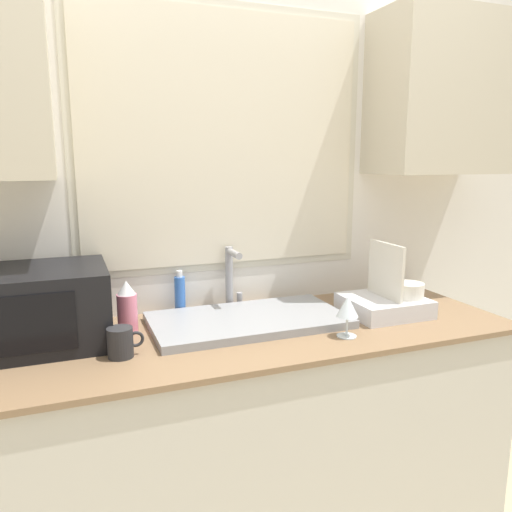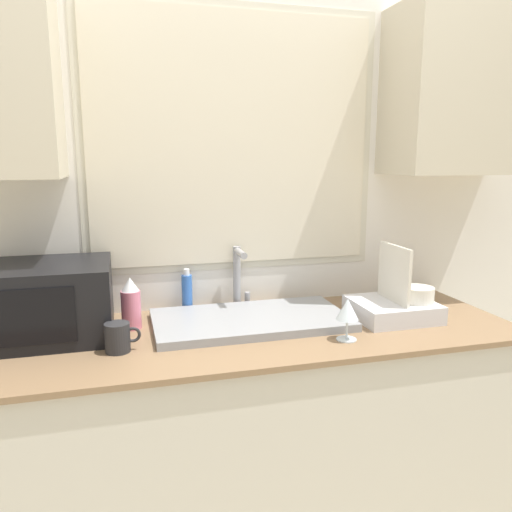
{
  "view_description": "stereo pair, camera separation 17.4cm",
  "coord_description": "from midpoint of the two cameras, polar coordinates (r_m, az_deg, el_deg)",
  "views": [
    {
      "loc": [
        -0.62,
        -1.3,
        1.52
      ],
      "look_at": [
        -0.0,
        0.3,
        1.18
      ],
      "focal_mm": 35.0,
      "sensor_mm": 36.0,
      "label": 1
    },
    {
      "loc": [
        -0.45,
        -1.35,
        1.52
      ],
      "look_at": [
        -0.0,
        0.3,
        1.18
      ],
      "focal_mm": 35.0,
      "sensor_mm": 36.0,
      "label": 2
    }
  ],
  "objects": [
    {
      "name": "spray_bottle",
      "position": [
        1.86,
        -11.53,
        -5.45
      ],
      "size": [
        0.07,
        0.07,
        0.19
      ],
      "color": "#D8728C",
      "rests_on": "countertop"
    },
    {
      "name": "wine_glass",
      "position": [
        1.75,
        13.25,
        -6.13
      ],
      "size": [
        0.08,
        0.08,
        0.15
      ],
      "color": "silver",
      "rests_on": "countertop"
    },
    {
      "name": "soap_bottle",
      "position": [
        2.04,
        -5.48,
        -4.17
      ],
      "size": [
        0.04,
        0.04,
        0.18
      ],
      "color": "blue",
      "rests_on": "countertop"
    },
    {
      "name": "mug_near_sink",
      "position": [
        1.66,
        -12.6,
        -9.12
      ],
      "size": [
        0.11,
        0.08,
        0.1
      ],
      "color": "#262628",
      "rests_on": "countertop"
    },
    {
      "name": "dish_rack",
      "position": [
        2.05,
        18.04,
        -5.37
      ],
      "size": [
        0.3,
        0.27,
        0.29
      ],
      "color": "silver",
      "rests_on": "countertop"
    },
    {
      "name": "faucet",
      "position": [
        2.06,
        0.29,
        -2.03
      ],
      "size": [
        0.08,
        0.15,
        0.26
      ],
      "color": "#99999E",
      "rests_on": "countertop"
    },
    {
      "name": "wall_back",
      "position": [
        2.05,
        -0.03,
        7.98
      ],
      "size": [
        6.0,
        0.38,
        2.6
      ],
      "color": "silver",
      "rests_on": "ground_plane"
    },
    {
      "name": "countertop",
      "position": [
        2.04,
        2.49,
        -20.36
      ],
      "size": [
        1.94,
        0.69,
        0.9
      ],
      "color": "beige",
      "rests_on": "ground_plane"
    },
    {
      "name": "microwave",
      "position": [
        1.85,
        -20.27,
        -4.85
      ],
      "size": [
        0.43,
        0.38,
        0.26
      ],
      "color": "black",
      "rests_on": "countertop"
    },
    {
      "name": "sink_basin",
      "position": [
        1.9,
        1.88,
        -7.36
      ],
      "size": [
        0.73,
        0.4,
        0.03
      ],
      "color": "gray",
      "rests_on": "countertop"
    }
  ]
}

